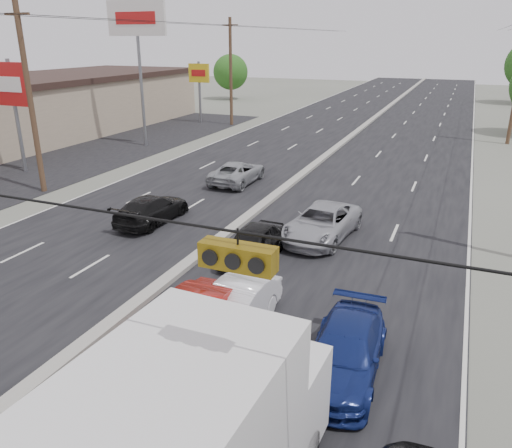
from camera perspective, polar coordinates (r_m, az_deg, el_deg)
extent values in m
cube|color=black|center=(37.49, 8.15, 7.72)|extent=(20.00, 160.00, 0.02)
cube|color=gray|center=(37.47, 8.16, 7.86)|extent=(0.50, 160.00, 0.20)
cube|color=tan|center=(46.79, -26.75, 11.17)|extent=(12.00, 42.00, 4.60)
cube|color=black|center=(40.89, -17.76, 8.01)|extent=(10.00, 42.00, 0.02)
cylinder|color=#422D1E|center=(29.87, -24.38, 12.66)|extent=(0.30, 0.30, 10.00)
cube|color=#422D1E|center=(29.73, -25.66, 20.84)|extent=(1.60, 0.12, 0.12)
cylinder|color=#422D1E|center=(50.40, -2.90, 16.87)|extent=(0.30, 0.30, 10.00)
cube|color=#422D1E|center=(50.32, -2.99, 21.76)|extent=(1.60, 0.12, 0.12)
cube|color=#72590C|center=(6.60, -2.07, -3.75)|extent=(1.05, 0.30, 0.35)
cylinder|color=slate|center=(35.35, -25.67, 10.95)|extent=(0.24, 0.24, 7.00)
cube|color=#B21414|center=(35.14, -26.18, 14.15)|extent=(2.60, 0.25, 2.60)
cylinder|color=slate|center=(40.99, -13.05, 16.27)|extent=(0.24, 0.24, 11.00)
cube|color=silver|center=(40.93, -13.54, 21.92)|extent=(5.00, 0.25, 2.50)
cylinder|color=slate|center=(52.15, -6.45, 14.69)|extent=(0.24, 0.24, 6.00)
cube|color=gold|center=(52.00, -6.54, 16.77)|extent=(2.20, 0.25, 1.80)
cylinder|color=#382619|center=(72.79, -2.88, 14.88)|extent=(0.28, 0.28, 2.16)
sphere|color=#1F5316|center=(72.58, -2.92, 16.96)|extent=(4.80, 4.80, 4.80)
cube|color=silver|center=(10.77, 0.16, -18.63)|extent=(2.71, 2.19, 1.96)
cylinder|color=black|center=(11.58, -5.96, -21.14)|extent=(0.37, 0.99, 0.98)
imported|color=#950F09|center=(14.23, -7.38, -11.22)|extent=(1.69, 4.42, 1.44)
imported|color=black|center=(19.38, -0.39, -2.26)|extent=(1.73, 3.96, 1.33)
imported|color=white|center=(14.89, -2.53, -9.71)|extent=(1.59, 4.15, 1.35)
imported|color=#9C9DA3|center=(21.60, 7.52, 0.09)|extent=(2.82, 5.21, 1.39)
imported|color=navy|center=(13.33, 10.16, -14.21)|extent=(1.97, 4.48, 1.28)
imported|color=black|center=(23.84, -11.80, 1.66)|extent=(1.89, 4.45, 1.28)
imported|color=#929599|center=(29.86, -2.13, 5.90)|extent=(2.14, 4.64, 1.29)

